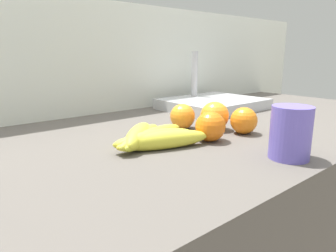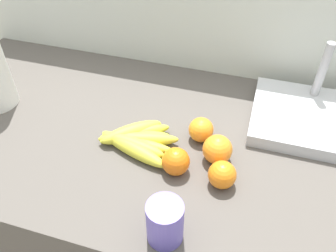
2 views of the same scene
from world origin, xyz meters
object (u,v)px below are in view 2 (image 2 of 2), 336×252
object	(u,v)px
banana_bunch	(134,140)
orange_right	(200,129)
orange_far_right	(176,161)
orange_back_right	(222,175)
sink_basin	(313,118)
orange_center	(217,149)
mug	(165,222)

from	to	relation	value
banana_bunch	orange_right	distance (m)	0.17
orange_far_right	orange_right	xyz separation A→B (m)	(0.03, 0.13, -0.00)
banana_bunch	orange_far_right	world-z (taller)	orange_far_right
orange_back_right	sink_basin	distance (m)	0.35
banana_bunch	orange_right	xyz separation A→B (m)	(0.15, 0.07, 0.01)
orange_center	sink_basin	distance (m)	0.31
orange_back_right	sink_basin	bearing A→B (deg)	54.43
orange_right	orange_back_right	size ratio (longest dim) A/B	1.00
orange_back_right	sink_basin	world-z (taller)	sink_basin
banana_bunch	orange_back_right	size ratio (longest dim) A/B	3.22
orange_center	orange_right	size ratio (longest dim) A/B	1.12
banana_bunch	orange_back_right	xyz separation A→B (m)	(0.24, -0.06, 0.01)
orange_center	orange_right	bearing A→B (deg)	133.12
orange_right	sink_basin	distance (m)	0.32
orange_back_right	sink_basin	xyz separation A→B (m)	(0.20, 0.28, -0.01)
orange_back_right	mug	world-z (taller)	mug
orange_far_right	banana_bunch	bearing A→B (deg)	157.09
orange_right	mug	bearing A→B (deg)	-90.32
banana_bunch	orange_back_right	world-z (taller)	orange_back_right
banana_bunch	orange_center	distance (m)	0.21
orange_center	mug	world-z (taller)	mug
orange_far_right	orange_back_right	xyz separation A→B (m)	(0.11, -0.01, -0.00)
orange_right	mug	xyz separation A→B (m)	(-0.00, -0.30, 0.02)
orange_far_right	sink_basin	size ratio (longest dim) A/B	0.21
banana_bunch	orange_center	world-z (taller)	orange_center
orange_right	mug	world-z (taller)	mug
banana_bunch	sink_basin	xyz separation A→B (m)	(0.44, 0.22, 0.00)
banana_bunch	sink_basin	bearing A→B (deg)	26.80
orange_right	sink_basin	bearing A→B (deg)	27.47
orange_center	orange_back_right	distance (m)	0.08
orange_right	mug	size ratio (longest dim) A/B	0.66
mug	orange_right	bearing A→B (deg)	89.68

